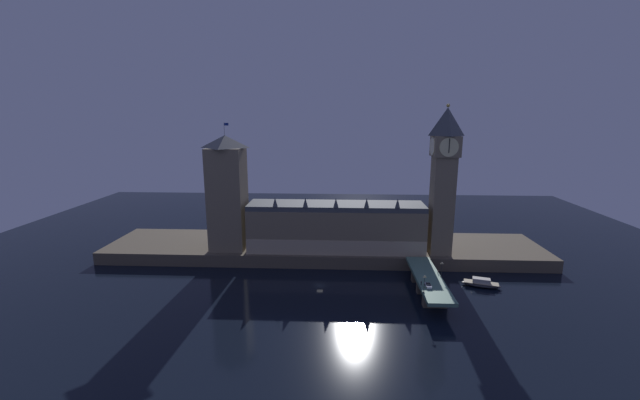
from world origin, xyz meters
TOP-DOWN VIEW (x-y plane):
  - ground_plane at (0.00, 0.00)m, footprint 400.00×400.00m
  - embankment at (0.00, 39.00)m, footprint 220.00×42.00m
  - parliament_hall at (6.39, 30.19)m, footprint 84.84×19.71m
  - clock_tower at (55.79, 26.40)m, footprint 12.07×12.18m
  - victoria_tower at (-46.42, 29.80)m, footprint 16.94×16.94m
  - bridge at (44.12, -5.00)m, footprint 10.42×46.00m
  - car_northbound_trail at (41.83, -14.67)m, footprint 2.03×4.35m
  - pedestrian_near_rail at (39.53, -13.08)m, footprint 0.38×0.38m
  - pedestrian_mid_walk at (48.71, -1.48)m, footprint 0.38×0.38m
  - street_lamp_near at (39.13, -19.72)m, footprint 1.34×0.60m
  - street_lamp_mid at (49.11, -5.00)m, footprint 1.34×0.60m
  - boat_downstream at (67.92, 2.17)m, footprint 16.32×9.12m

SIDE VIEW (x-z plane):
  - ground_plane at x=0.00m, z-range 0.00..0.00m
  - boat_downstream at x=67.92m, z-range -0.50..3.19m
  - embankment at x=0.00m, z-range 0.00..6.01m
  - bridge at x=44.12m, z-range 1.34..8.29m
  - car_northbound_trail at x=41.83m, z-range 6.91..8.32m
  - pedestrian_mid_walk at x=48.71m, z-range 7.00..8.64m
  - pedestrian_near_rail at x=39.53m, z-range 7.01..8.76m
  - street_lamp_mid at x=49.11m, z-range 7.75..14.10m
  - street_lamp_near at x=39.13m, z-range 7.79..14.49m
  - parliament_hall at x=6.39m, z-range 3.69..31.18m
  - victoria_tower at x=-46.42m, z-range 3.12..64.63m
  - clock_tower at x=55.79m, z-range 7.96..77.72m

